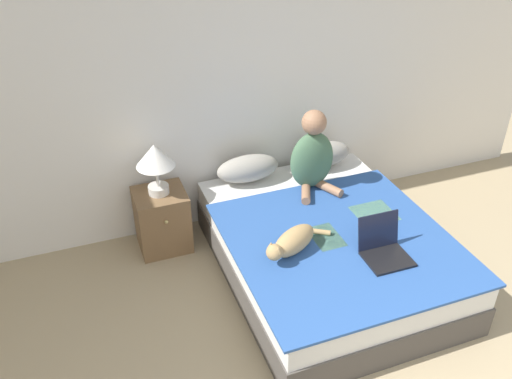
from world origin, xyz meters
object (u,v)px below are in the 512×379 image
pillow_near (248,168)px  laptop_open (384,249)px  bed (327,250)px  cat_tabby (292,242)px  nightstand (162,220)px  person_sitting (312,156)px  pillow_far (321,155)px  table_lamp (155,159)px

pillow_near → laptop_open: (0.53, -1.25, -0.05)m
bed → laptop_open: 0.55m
pillow_near → cat_tabby: size_ratio=0.93×
laptop_open → nightstand: 1.78m
cat_tabby → person_sitting: bearing=-152.0°
pillow_far → nightstand: 1.45m
cat_tabby → pillow_far: bearing=-153.5°
pillow_near → pillow_far: bearing=0.0°
cat_tabby → table_lamp: table_lamp is taller
bed → laptop_open: size_ratio=6.14×
bed → pillow_far: size_ratio=3.68×
laptop_open → table_lamp: size_ratio=0.74×
pillow_near → laptop_open: laptop_open is taller
person_sitting → table_lamp: person_sitting is taller
pillow_near → person_sitting: bearing=-32.0°
person_sitting → laptop_open: bearing=-85.3°
pillow_near → nightstand: size_ratio=1.03×
person_sitting → laptop_open: (0.08, -0.97, -0.23)m
bed → cat_tabby: bearing=-155.2°
bed → laptop_open: laptop_open is taller
bed → pillow_far: bearing=67.9°
person_sitting → laptop_open: size_ratio=2.12×
bed → pillow_far: 0.95m
table_lamp → pillow_far: bearing=1.6°
nightstand → table_lamp: bearing=94.9°
pillow_far → table_lamp: bearing=-178.4°
bed → table_lamp: table_lamp is taller
bed → pillow_near: size_ratio=3.68×
pillow_far → cat_tabby: size_ratio=0.93×
bed → person_sitting: person_sitting is taller
nightstand → table_lamp: table_lamp is taller
pillow_far → laptop_open: size_ratio=1.67×
pillow_near → cat_tabby: bearing=-92.3°
pillow_far → nightstand: (-1.42, -0.04, -0.30)m
pillow_far → person_sitting: 0.40m
pillow_far → laptop_open: laptop_open is taller
bed → nightstand: size_ratio=3.79×
pillow_near → laptop_open: 1.36m
person_sitting → cat_tabby: bearing=-124.0°
pillow_near → table_lamp: bearing=-177.1°
pillow_far → table_lamp: (-1.42, -0.04, 0.26)m
cat_tabby → table_lamp: 1.23m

